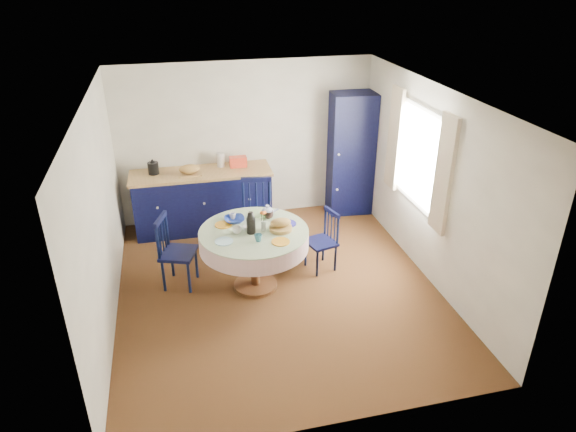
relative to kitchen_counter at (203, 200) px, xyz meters
name	(u,v)px	position (x,y,z in m)	size (l,w,h in m)	color
floor	(278,288)	(0.76, -1.90, -0.49)	(4.50, 4.50, 0.00)	black
ceiling	(275,95)	(0.76, -1.90, 2.01)	(4.50, 4.50, 0.00)	white
wall_back	(246,142)	(0.76, 0.35, 0.76)	(4.00, 0.02, 2.50)	silver
wall_left	(100,218)	(-1.24, -1.90, 0.76)	(0.02, 4.50, 2.50)	silver
wall_right	(430,185)	(2.76, -1.90, 0.76)	(0.02, 4.50, 2.50)	silver
window	(419,157)	(2.72, -1.60, 1.04)	(0.10, 1.74, 1.45)	white
kitchen_counter	(203,200)	(0.00, 0.00, 0.00)	(2.13, 0.68, 1.19)	black
pantry_cabinet	(351,154)	(2.42, 0.10, 0.51)	(0.73, 0.55, 1.99)	black
dining_table	(255,239)	(0.50, -1.80, 0.21)	(1.36, 1.36, 1.10)	#523317
chair_left	(175,251)	(-0.48, -1.51, 0.01)	(0.53, 0.55, 0.97)	black
chair_far	(257,215)	(0.70, -0.81, 0.05)	(0.54, 0.52, 1.05)	black
chair_right	(323,240)	(1.47, -1.56, -0.06)	(0.45, 0.46, 0.84)	black
mug_a	(237,230)	(0.28, -1.82, 0.38)	(0.11, 0.11, 0.09)	silver
mug_b	(258,238)	(0.50, -2.08, 0.38)	(0.10, 0.10, 0.09)	#2B5F6C
mug_c	(269,214)	(0.74, -1.51, 0.39)	(0.13, 0.13, 0.10)	black
mug_d	(233,216)	(0.28, -1.43, 0.38)	(0.09, 0.09, 0.09)	silver
cobalt_bowl	(234,220)	(0.29, -1.52, 0.37)	(0.26, 0.26, 0.06)	navy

